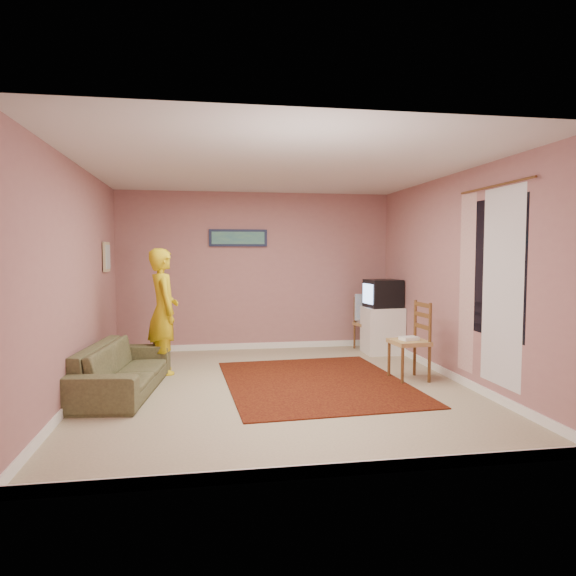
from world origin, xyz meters
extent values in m
plane|color=tan|center=(0.00, 0.00, 0.00)|extent=(5.00, 5.00, 0.00)
cube|color=#A36E6B|center=(0.00, 2.50, 1.30)|extent=(4.50, 0.02, 2.60)
cube|color=#A36E6B|center=(0.00, -2.50, 1.30)|extent=(4.50, 0.02, 2.60)
cube|color=#A36E6B|center=(-2.25, 0.00, 1.30)|extent=(0.02, 5.00, 2.60)
cube|color=#A36E6B|center=(2.25, 0.00, 1.30)|extent=(0.02, 5.00, 2.60)
cube|color=silver|center=(0.00, 0.00, 2.60)|extent=(4.50, 5.00, 0.02)
cube|color=white|center=(0.00, 2.49, 0.05)|extent=(4.50, 0.02, 0.10)
cube|color=white|center=(0.00, -2.49, 0.05)|extent=(4.50, 0.02, 0.10)
cube|color=white|center=(-2.24, 0.00, 0.05)|extent=(0.02, 5.00, 0.10)
cube|color=white|center=(2.24, 0.00, 0.05)|extent=(0.02, 5.00, 0.10)
cube|color=black|center=(2.24, -0.90, 1.45)|extent=(0.01, 1.10, 1.50)
cube|color=silver|center=(2.23, -1.05, 1.25)|extent=(0.01, 0.75, 2.10)
cube|color=beige|center=(2.21, -0.35, 1.25)|extent=(0.01, 0.35, 2.10)
cylinder|color=brown|center=(2.20, -0.90, 2.32)|extent=(0.02, 1.40, 0.02)
cube|color=#131935|center=(-0.30, 2.47, 1.85)|extent=(0.95, 0.03, 0.28)
cube|color=#2B6278|center=(-0.30, 2.45, 1.85)|extent=(0.86, 0.01, 0.20)
cube|color=#C6B988|center=(-2.22, 1.60, 1.55)|extent=(0.03, 0.38, 0.42)
cube|color=#B1BEC1|center=(-2.20, 1.60, 1.55)|extent=(0.01, 0.30, 0.34)
cube|color=black|center=(0.49, 0.13, 0.01)|extent=(2.30, 2.81, 0.01)
cube|color=white|center=(1.95, 1.79, 0.37)|extent=(0.58, 0.53, 0.74)
cube|color=black|center=(1.95, 1.79, 0.96)|extent=(0.55, 0.51, 0.44)
cube|color=#8CB2F2|center=(1.69, 1.77, 0.96)|extent=(0.06, 0.37, 0.31)
cube|color=#A59150|center=(1.82, 2.14, 0.42)|extent=(0.46, 0.45, 0.05)
cube|color=brown|center=(1.82, 2.14, 0.65)|extent=(0.39, 0.12, 0.45)
cube|color=#B2B2B7|center=(1.82, 2.14, 0.47)|extent=(0.36, 0.27, 0.06)
cube|color=#88B2DF|center=(1.82, 2.20, 0.70)|extent=(0.42, 0.05, 0.44)
cube|color=#A59150|center=(1.69, 0.10, 0.48)|extent=(0.46, 0.48, 0.05)
cube|color=brown|center=(1.69, 0.10, 0.74)|extent=(0.08, 0.45, 0.51)
cube|color=white|center=(1.69, 0.10, 0.53)|extent=(0.24, 0.20, 0.04)
imported|color=brown|center=(-1.80, 0.09, 0.28)|extent=(0.97, 1.98, 0.56)
imported|color=gold|center=(-1.40, 0.99, 0.83)|extent=(0.54, 0.69, 1.67)
camera|label=1|loc=(-0.86, -5.99, 1.62)|focal=32.00mm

